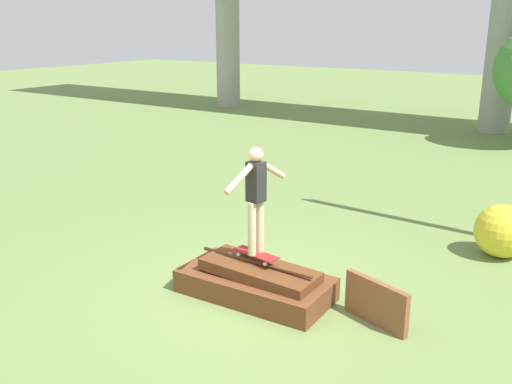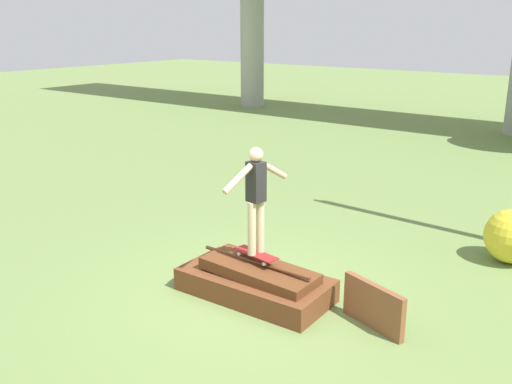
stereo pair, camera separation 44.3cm
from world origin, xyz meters
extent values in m
plane|color=olive|center=(0.00, 0.00, 0.00)|extent=(80.00, 80.00, 0.00)
cube|color=brown|center=(0.00, 0.00, 0.17)|extent=(2.26, 1.16, 0.34)
cube|color=#5B3319|center=(0.09, -0.02, 0.43)|extent=(1.74, 0.71, 0.23)
cylinder|color=#5B3319|center=(0.00, 0.00, 0.54)|extent=(1.88, 0.05, 0.05)
cube|color=brown|center=(1.79, 0.21, 0.31)|extent=(1.00, 0.41, 0.62)
cube|color=maroon|center=(-0.02, 0.06, 0.64)|extent=(0.77, 0.33, 0.01)
cylinder|color=silver|center=(0.25, 0.11, 0.59)|extent=(0.06, 0.04, 0.05)
cylinder|color=silver|center=(0.22, -0.08, 0.59)|extent=(0.06, 0.04, 0.05)
cylinder|color=silver|center=(-0.27, 0.19, 0.59)|extent=(0.06, 0.04, 0.05)
cylinder|color=silver|center=(-0.30, 0.00, 0.59)|extent=(0.06, 0.04, 0.05)
cylinder|color=#C6B78E|center=(-0.01, 0.14, 1.05)|extent=(0.12, 0.12, 0.80)
cylinder|color=#C6B78E|center=(-0.04, -0.03, 1.05)|extent=(0.12, 0.12, 0.80)
cube|color=black|center=(-0.02, 0.06, 1.74)|extent=(0.25, 0.24, 0.58)
sphere|color=tan|center=(-0.02, 0.06, 2.13)|extent=(0.20, 0.20, 0.20)
cylinder|color=tan|center=(0.03, 0.40, 1.84)|extent=(0.17, 0.53, 0.36)
cylinder|color=tan|center=(-0.08, -0.29, 1.84)|extent=(0.17, 0.53, 0.36)
cylinder|color=#9E9E99|center=(-12.10, 15.80, 3.25)|extent=(1.10, 1.10, 6.50)
cylinder|color=#9E9E99|center=(0.00, 15.80, 3.25)|extent=(1.10, 1.10, 6.50)
sphere|color=gold|center=(2.69, 3.58, 0.46)|extent=(0.92, 0.92, 0.92)
camera|label=1|loc=(4.26, -6.37, 3.89)|focal=40.00mm
camera|label=2|loc=(4.62, -6.11, 3.89)|focal=40.00mm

